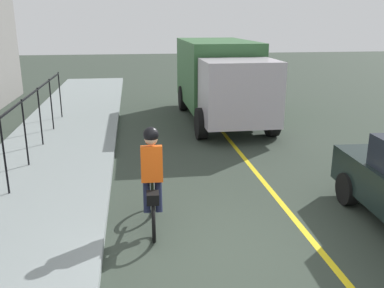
% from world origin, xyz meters
% --- Properties ---
extents(ground_plane, '(80.00, 80.00, 0.00)m').
position_xyz_m(ground_plane, '(0.00, 0.00, 0.00)').
color(ground_plane, '#313B31').
extents(lane_line_centre, '(36.00, 0.12, 0.01)m').
position_xyz_m(lane_line_centre, '(0.00, -1.60, 0.00)').
color(lane_line_centre, yellow).
rests_on(lane_line_centre, ground).
extents(cyclist_lead, '(1.71, 0.37, 1.83)m').
position_xyz_m(cyclist_lead, '(1.13, 0.98, 0.91)').
color(cyclist_lead, black).
rests_on(cyclist_lead, ground).
extents(box_truck_background, '(6.72, 2.57, 2.78)m').
position_xyz_m(box_truck_background, '(9.20, -1.88, 1.55)').
color(box_truck_background, '#336135').
rests_on(box_truck_background, ground).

